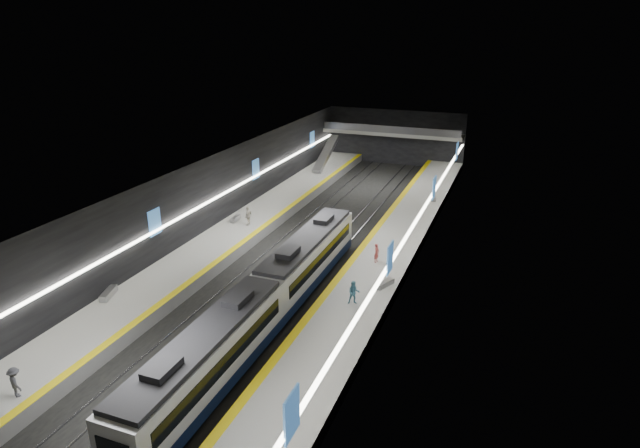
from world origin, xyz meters
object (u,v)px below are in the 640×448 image
at_px(passenger_right_b, 354,293).
at_px(bench_left_near, 109,294).
at_px(train, 266,299).
at_px(bench_right_near, 385,284).
at_px(escalator, 326,154).
at_px(passenger_right_a, 377,253).
at_px(bench_left_far, 235,219).
at_px(bench_right_far, 433,197).
at_px(passenger_left_b, 15,382).
at_px(passenger_left_a, 248,216).

bearing_deg(passenger_right_b, bench_left_near, 174.85).
relative_size(train, bench_right_near, 17.01).
relative_size(train, escalator, 3.76).
distance_m(escalator, passenger_right_a, 31.38).
xyz_separation_m(train, bench_left_near, (-12.00, -1.89, -0.95)).
bearing_deg(bench_left_far, bench_right_near, -31.78).
bearing_deg(escalator, bench_right_far, -28.83).
bearing_deg(bench_left_near, escalator, 69.30).
bearing_deg(passenger_right_a, bench_left_far, 87.16).
bearing_deg(train, passenger_left_b, -124.76).
bearing_deg(bench_right_far, train, -115.24).
relative_size(bench_right_far, passenger_right_a, 1.19).
distance_m(bench_left_far, bench_right_far, 22.54).
bearing_deg(bench_right_near, passenger_right_b, -88.41).
bearing_deg(passenger_left_a, passenger_right_a, 73.68).
relative_size(bench_left_near, passenger_right_a, 1.23).
relative_size(bench_right_near, bench_right_far, 0.92).
xyz_separation_m(escalator, bench_right_far, (16.35, -9.00, -1.66)).
distance_m(train, passenger_left_b, 15.33).
xyz_separation_m(bench_right_near, passenger_left_a, (-15.93, 7.87, 0.76)).
relative_size(bench_right_near, passenger_right_b, 1.01).
xyz_separation_m(bench_right_near, passenger_left_b, (-15.33, -19.58, 0.67)).
xyz_separation_m(bench_left_near, bench_left_far, (0.78, 17.42, -0.04)).
bearing_deg(passenger_right_b, bench_left_far, 121.13).
bearing_deg(bench_left_far, bench_right_far, 32.60).
distance_m(bench_left_far, passenger_right_b, 20.32).
xyz_separation_m(train, passenger_left_b, (-8.74, -12.59, -0.31)).
distance_m(bench_right_near, passenger_left_a, 17.79).
distance_m(escalator, passenger_left_a, 23.81).
distance_m(passenger_right_b, passenger_left_b, 21.32).
height_order(train, passenger_right_a, train).
xyz_separation_m(bench_right_near, passenger_right_b, (-1.41, -3.43, 0.66)).
distance_m(train, passenger_left_a, 17.55).
xyz_separation_m(passenger_left_a, passenger_left_b, (0.60, -27.45, -0.09)).
relative_size(passenger_right_a, passenger_right_b, 0.92).
distance_m(bench_left_far, passenger_left_a, 2.14).
relative_size(train, passenger_left_b, 17.00).
height_order(bench_left_near, passenger_right_a, passenger_right_a).
height_order(escalator, passenger_right_a, escalator).
height_order(bench_left_near, bench_left_far, bench_left_near).
bearing_deg(bench_right_far, bench_left_far, -154.39).
bearing_deg(passenger_left_b, bench_right_far, -87.84).
xyz_separation_m(train, bench_left_far, (-11.22, 15.54, -0.99)).
height_order(passenger_right_a, passenger_left_b, passenger_left_b).
xyz_separation_m(bench_left_near, passenger_left_a, (2.66, 16.75, 0.73)).
bearing_deg(bench_left_near, bench_right_near, 7.64).
distance_m(escalator, bench_right_near, 35.78).
bearing_deg(escalator, passenger_left_a, -88.41).
xyz_separation_m(train, bench_right_near, (6.59, 6.99, -0.98)).
xyz_separation_m(bench_left_far, passenger_left_b, (2.49, -28.13, 0.68)).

